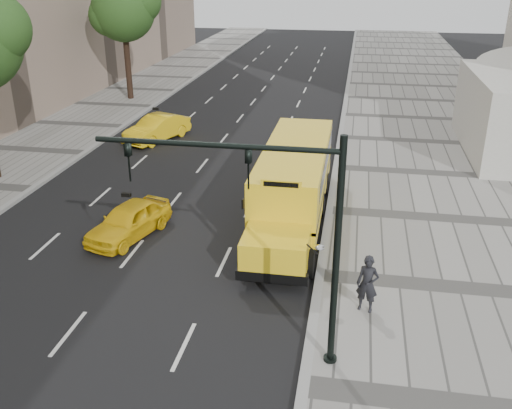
% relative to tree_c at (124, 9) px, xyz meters
% --- Properties ---
extents(ground, '(140.00, 140.00, 0.00)m').
position_rel_tree_c_xyz_m(ground, '(10.41, -18.98, -6.74)').
color(ground, black).
rests_on(ground, ground).
extents(sidewalk_museum, '(12.00, 140.00, 0.15)m').
position_rel_tree_c_xyz_m(sidewalk_museum, '(22.41, -18.98, -6.66)').
color(sidewalk_museum, gray).
rests_on(sidewalk_museum, ground).
extents(curb_museum, '(0.30, 140.00, 0.15)m').
position_rel_tree_c_xyz_m(curb_museum, '(16.41, -18.98, -6.66)').
color(curb_museum, gray).
rests_on(curb_museum, ground).
extents(curb_far, '(0.30, 140.00, 0.15)m').
position_rel_tree_c_xyz_m(curb_far, '(2.41, -18.98, -6.66)').
color(curb_far, gray).
rests_on(curb_far, ground).
extents(tree_c, '(5.24, 4.65, 9.03)m').
position_rel_tree_c_xyz_m(tree_c, '(0.00, 0.00, 0.00)').
color(tree_c, black).
rests_on(tree_c, ground).
extents(school_bus, '(2.96, 11.56, 3.19)m').
position_rel_tree_c_xyz_m(school_bus, '(14.91, -19.60, -4.97)').
color(school_bus, yellow).
rests_on(school_bus, ground).
extents(taxi_near, '(2.71, 4.33, 1.37)m').
position_rel_tree_c_xyz_m(taxi_near, '(8.81, -22.65, -6.05)').
color(taxi_near, yellow).
rests_on(taxi_near, ground).
extents(taxi_far, '(3.22, 4.82, 1.50)m').
position_rel_tree_c_xyz_m(taxi_far, '(5.56, -9.98, -5.99)').
color(taxi_far, yellow).
rests_on(taxi_far, ground).
extents(pedestrian, '(0.75, 0.58, 1.83)m').
position_rel_tree_c_xyz_m(pedestrian, '(17.94, -26.45, -5.67)').
color(pedestrian, black).
rests_on(pedestrian, sidewalk_museum).
extents(traffic_signal, '(6.18, 0.36, 6.40)m').
position_rel_tree_c_xyz_m(traffic_signal, '(15.60, -29.04, -2.65)').
color(traffic_signal, black).
rests_on(traffic_signal, ground).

